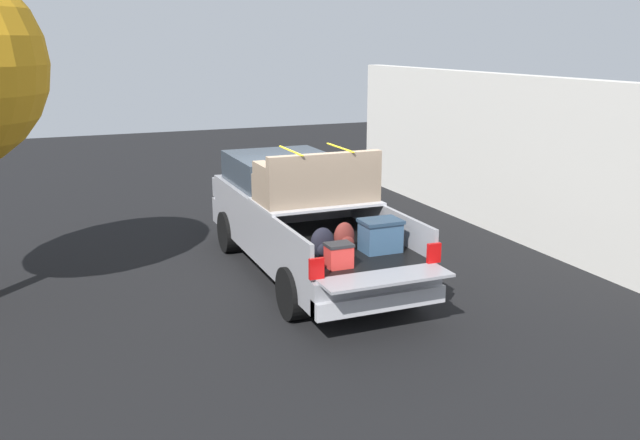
# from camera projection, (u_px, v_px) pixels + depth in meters

# --- Properties ---
(ground_plane) EXTENTS (40.00, 40.00, 0.00)m
(ground_plane) POSITION_uv_depth(u_px,v_px,m) (307.00, 273.00, 11.72)
(ground_plane) COLOR black
(pickup_truck) EXTENTS (6.05, 2.06, 2.23)m
(pickup_truck) POSITION_uv_depth(u_px,v_px,m) (299.00, 215.00, 11.80)
(pickup_truck) COLOR gray
(pickup_truck) RESTS_ON ground_plane
(building_facade) EXTENTS (11.75, 0.36, 3.25)m
(building_facade) POSITION_uv_depth(u_px,v_px,m) (501.00, 154.00, 14.01)
(building_facade) COLOR silver
(building_facade) RESTS_ON ground_plane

